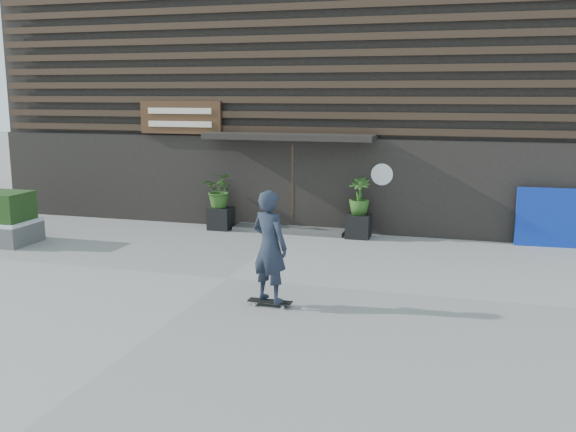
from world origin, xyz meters
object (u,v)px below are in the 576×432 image
(planter_pot_right, at_px, (359,226))
(skateboarder, at_px, (270,247))
(planter_pot_left, at_px, (221,218))
(blue_tarp, at_px, (549,218))

(planter_pot_right, distance_m, skateboarder, 5.85)
(skateboarder, bearing_deg, planter_pot_right, 84.52)
(planter_pot_left, bearing_deg, blue_tarp, 2.05)
(planter_pot_left, xyz_separation_m, planter_pot_right, (3.80, 0.00, 0.00))
(planter_pot_right, height_order, skateboarder, skateboarder)
(planter_pot_left, distance_m, skateboarder, 6.66)
(planter_pot_left, xyz_separation_m, skateboarder, (3.25, -5.77, 0.77))
(blue_tarp, xyz_separation_m, skateboarder, (-5.12, -6.07, 0.35))
(planter_pot_left, height_order, skateboarder, skateboarder)
(blue_tarp, height_order, skateboarder, skateboarder)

